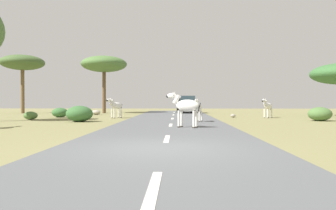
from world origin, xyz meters
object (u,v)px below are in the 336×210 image
Objects in this scene: bush_0 at (31,116)px; rock_1 at (96,112)px; zebra_2 at (186,106)px; tree_4 at (22,63)px; zebra_1 at (268,106)px; car_0 at (187,105)px; bush_1 at (60,113)px; bush_3 at (320,114)px; bush_4 at (79,114)px; zebra_3 at (116,106)px; rock_2 at (233,116)px; zebra_0 at (198,108)px; tree_1 at (104,64)px.

bush_0 reaches higher than rock_1.
tree_4 reaches higher than zebra_2.
zebra_1 is 16.95m from bush_0.
car_0 reaches higher than bush_1.
bush_4 is (-15.06, -1.22, 0.05)m from bush_3.
bush_1 is (-4.52, 0.99, -0.53)m from zebra_3.
zebra_2 reaches higher than zebra_3.
rock_2 is (10.25, 5.36, -0.35)m from bush_4.
zebra_0 is at bearing 14.63° from zebra_2.
zebra_1 is 1.18× the size of bush_1.
zebra_3 reaches higher than rock_2.
tree_1 reaches higher than bush_4.
rock_2 is (8.84, 1.09, -0.76)m from zebra_3.
zebra_0 is 0.32× the size of car_0.
zebra_0 is 7.53m from zebra_3.
bush_1 is (-10.05, -8.78, -0.48)m from car_0.
zebra_2 is (-0.85, -4.17, 0.18)m from zebra_0.
tree_4 reaches higher than bush_1.
zebra_0 reaches higher than rock_2.
bush_1 is at bearing 40.42° from car_0.
bush_0 reaches higher than rock_2.
zebra_1 reaches higher than bush_3.
zebra_3 is 11.23m from car_0.
car_0 reaches higher than zebra_1.
rock_2 is (14.27, 3.19, -0.14)m from bush_0.
bush_4 is at bearing 12.11° from zebra_0.
car_0 is 9.50m from tree_1.
bush_0 is at bearing 177.16° from bush_3.
bush_1 is 1.52× the size of rock_1.
tree_4 is 3.64× the size of bush_4.
tree_1 reaches higher than zebra_1.
bush_0 is 0.75× the size of bush_1.
zebra_0 is 7.25m from bush_4.
zebra_2 is 1.02× the size of bush_4.
rock_2 is (3.31, -8.68, -0.71)m from car_0.
tree_4 is at bearing 126.68° from bush_4.
rock_2 is (3.03, 5.89, -0.73)m from zebra_0.
zebra_0 is 17.32m from tree_1.
tree_1 is 9.84m from bush_1.
bush_1 is 0.84× the size of bush_3.
zebra_0 reaches higher than rock_1.
zebra_3 is 8.94m from rock_2.
bush_1 is 18.61m from bush_3.
rock_2 is (11.83, -8.44, -4.89)m from tree_1.
bush_3 reaches higher than rock_2.
bush_0 is at bearing -106.32° from bush_1.
zebra_3 is 1.62× the size of bush_0.
zebra_1 is at bearing -20.38° from tree_4.
zebra_1 reaches higher than rock_1.
rock_2 is at bearing 27.45° from zebra_1.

